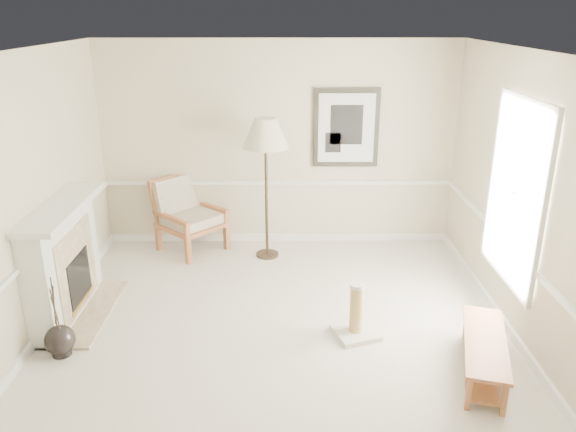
% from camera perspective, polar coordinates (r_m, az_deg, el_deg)
% --- Properties ---
extents(ground, '(5.50, 5.50, 0.00)m').
position_cam_1_polar(ground, '(6.00, -1.18, -12.62)').
color(ground, silver).
rests_on(ground, ground).
extents(room, '(5.04, 5.54, 2.92)m').
position_cam_1_polar(room, '(5.30, 0.18, 5.05)').
color(room, beige).
rests_on(room, ground).
extents(fireplace, '(0.64, 1.64, 1.31)m').
position_cam_1_polar(fireplace, '(6.67, -21.77, -4.36)').
color(fireplace, white).
rests_on(fireplace, ground).
extents(floor_vase, '(0.30, 0.30, 0.88)m').
position_cam_1_polar(floor_vase, '(6.15, -22.15, -11.66)').
color(floor_vase, black).
rests_on(floor_vase, ground).
extents(armchair, '(1.13, 1.13, 1.03)m').
position_cam_1_polar(armchair, '(8.11, -10.34, 0.48)').
color(armchair, brown).
rests_on(armchair, ground).
extents(floor_lamp, '(0.73, 0.73, 1.94)m').
position_cam_1_polar(floor_lamp, '(7.38, -2.29, 8.01)').
color(floor_lamp, black).
rests_on(floor_lamp, ground).
extents(bench, '(0.71, 1.32, 0.36)m').
position_cam_1_polar(bench, '(5.72, 19.31, -12.83)').
color(bench, brown).
rests_on(bench, ground).
extents(scratching_post, '(0.55, 0.55, 0.61)m').
position_cam_1_polar(scratching_post, '(6.04, 6.91, -10.37)').
color(scratching_post, beige).
rests_on(scratching_post, ground).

